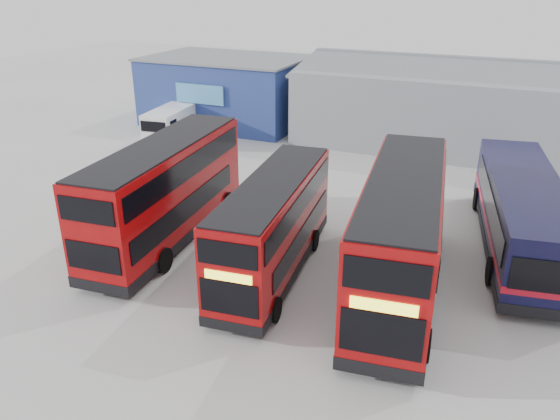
# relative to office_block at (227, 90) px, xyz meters

# --- Properties ---
(ground_plane) EXTENTS (120.00, 120.00, 0.00)m
(ground_plane) POSITION_rel_office_block_xyz_m (14.00, -17.99, -2.58)
(ground_plane) COLOR #A3A39E
(ground_plane) RESTS_ON ground
(office_block) EXTENTS (12.30, 8.32, 5.12)m
(office_block) POSITION_rel_office_block_xyz_m (0.00, 0.00, 0.00)
(office_block) COLOR navy
(office_block) RESTS_ON ground
(maintenance_shed) EXTENTS (30.50, 12.00, 5.89)m
(maintenance_shed) POSITION_rel_office_block_xyz_m (22.00, 2.01, 0.02)
(maintenance_shed) COLOR gray
(maintenance_shed) RESTS_ON ground
(double_decker_left) EXTENTS (3.59, 10.83, 4.50)m
(double_decker_left) POSITION_rel_office_block_xyz_m (7.90, -19.81, -0.34)
(double_decker_left) COLOR #99080A
(double_decker_left) RESTS_ON ground
(double_decker_centre) EXTENTS (3.31, 9.53, 3.95)m
(double_decker_centre) POSITION_rel_office_block_xyz_m (13.44, -20.56, -0.61)
(double_decker_centre) COLOR #99080A
(double_decker_centre) RESTS_ON ground
(double_decker_right) EXTENTS (4.03, 11.18, 4.63)m
(double_decker_right) POSITION_rel_office_block_xyz_m (18.26, -20.04, -0.27)
(double_decker_right) COLOR #99080A
(double_decker_right) RESTS_ON ground
(single_decker_blue) EXTENTS (4.68, 12.23, 3.25)m
(single_decker_blue) POSITION_rel_office_block_xyz_m (22.26, -14.48, -0.97)
(single_decker_blue) COLOR black
(single_decker_blue) RESTS_ON ground
(panel_van) EXTENTS (2.76, 5.38, 2.26)m
(panel_van) POSITION_rel_office_block_xyz_m (-1.25, -6.17, -1.32)
(panel_van) COLOR white
(panel_van) RESTS_ON ground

